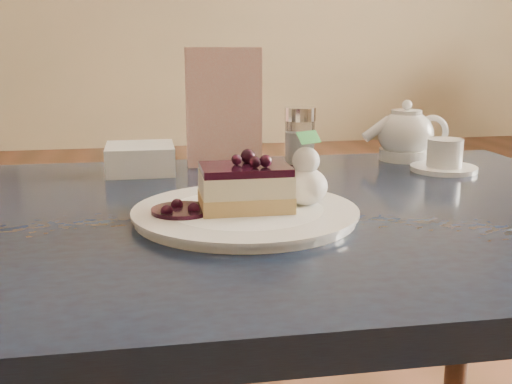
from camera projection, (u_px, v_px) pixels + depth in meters
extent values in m
cube|color=black|center=(240.00, 223.00, 0.83)|extent=(1.10, 0.74, 0.04)
cylinder|color=#41271B|center=(459.00, 331.00, 1.29)|extent=(0.05, 0.05, 0.65)
cylinder|color=white|center=(245.00, 214.00, 0.78)|extent=(0.27, 0.27, 0.01)
cube|color=#DCC56C|center=(245.00, 201.00, 0.78)|extent=(0.11, 0.08, 0.02)
cube|color=beige|center=(245.00, 183.00, 0.77)|extent=(0.11, 0.08, 0.03)
cube|color=black|center=(245.00, 169.00, 0.77)|extent=(0.11, 0.07, 0.01)
ellipsoid|color=white|center=(306.00, 186.00, 0.80)|extent=(0.05, 0.05, 0.05)
cylinder|color=black|center=(182.00, 211.00, 0.76)|extent=(0.07, 0.07, 0.01)
cylinder|color=white|center=(444.00, 169.00, 1.06)|extent=(0.11, 0.11, 0.01)
cylinder|color=white|center=(445.00, 153.00, 1.06)|extent=(0.06, 0.06, 0.05)
ellipsoid|color=white|center=(405.00, 136.00, 1.15)|extent=(0.10, 0.10, 0.08)
cylinder|color=white|center=(407.00, 109.00, 1.14)|extent=(0.05, 0.05, 0.01)
cylinder|color=white|center=(368.00, 138.00, 1.14)|extent=(0.06, 0.02, 0.05)
cube|color=white|center=(224.00, 108.00, 1.09)|extent=(0.13, 0.03, 0.20)
cylinder|color=white|center=(300.00, 143.00, 1.11)|extent=(0.05, 0.05, 0.08)
cylinder|color=silver|center=(300.00, 114.00, 1.10)|extent=(0.05, 0.05, 0.02)
cube|color=white|center=(140.00, 159.00, 1.05)|extent=(0.11, 0.11, 0.05)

